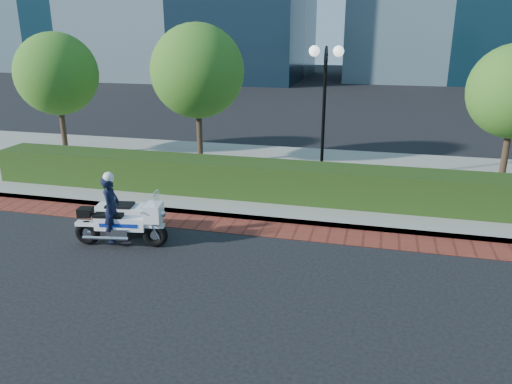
% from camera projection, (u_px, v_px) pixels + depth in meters
% --- Properties ---
extents(ground, '(120.00, 120.00, 0.00)m').
position_uv_depth(ground, '(248.00, 254.00, 11.26)').
color(ground, black).
rests_on(ground, ground).
extents(brick_strip, '(60.00, 1.00, 0.01)m').
position_uv_depth(brick_strip, '(263.00, 229.00, 12.64)').
color(brick_strip, maroon).
rests_on(brick_strip, ground).
extents(sidewalk, '(60.00, 8.00, 0.15)m').
position_uv_depth(sidewalk, '(294.00, 177.00, 16.76)').
color(sidewalk, gray).
rests_on(sidewalk, ground).
extents(hedge_main, '(18.00, 1.20, 1.00)m').
position_uv_depth(hedge_main, '(280.00, 181.00, 14.37)').
color(hedge_main, '#1B3210').
rests_on(hedge_main, sidewalk).
extents(lamppost, '(1.02, 0.70, 4.21)m').
position_uv_depth(lamppost, '(325.00, 94.00, 14.88)').
color(lamppost, black).
rests_on(lamppost, sidewalk).
extents(tree_a, '(3.00, 3.00, 4.58)m').
position_uv_depth(tree_a, '(57.00, 74.00, 18.31)').
color(tree_a, '#332319').
rests_on(tree_a, sidewalk).
extents(tree_b, '(3.20, 3.20, 4.89)m').
position_uv_depth(tree_b, '(197.00, 71.00, 16.97)').
color(tree_b, '#332319').
rests_on(tree_b, sidewalk).
extents(police_motorcycle, '(2.21, 1.58, 1.79)m').
position_uv_depth(police_motorcycle, '(121.00, 216.00, 11.79)').
color(police_motorcycle, black).
rests_on(police_motorcycle, ground).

